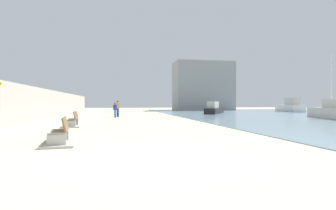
{
  "coord_description": "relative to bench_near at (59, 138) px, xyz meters",
  "views": [
    {
      "loc": [
        -0.62,
        -7.41,
        1.49
      ],
      "look_at": [
        3.46,
        13.82,
        1.33
      ],
      "focal_mm": 28.65,
      "sensor_mm": 36.0,
      "label": 1
    }
  ],
  "objects": [
    {
      "name": "bench_near",
      "position": [
        0.0,
        0.0,
        0.0
      ],
      "size": [
        1.33,
        2.21,
        0.98
      ],
      "color": "#ADAAA3",
      "rests_on": "ground"
    },
    {
      "name": "bench_far",
      "position": [
        -0.71,
        7.5,
        0.0
      ],
      "size": [
        1.15,
        2.12,
        0.98
      ],
      "color": "#ADAAA3",
      "rests_on": "ground"
    },
    {
      "name": "harbor_building",
      "position": [
        19.71,
        43.2,
        4.75
      ],
      "size": [
        12.0,
        6.0,
        9.97
      ],
      "primitive_type": "cube",
      "color": "gray",
      "rests_on": "ground"
    },
    {
      "name": "boat_outer",
      "position": [
        30.62,
        29.96,
        0.66
      ],
      "size": [
        2.9,
        6.77,
        2.33
      ],
      "color": "white",
      "rests_on": "water_bay"
    },
    {
      "name": "seawall",
      "position": [
        -4.85,
        15.2,
        1.17
      ],
      "size": [
        0.8,
        64.0,
        2.81
      ],
      "primitive_type": "cube",
      "color": "#ADAAA3",
      "rests_on": "ground"
    },
    {
      "name": "ground_plane",
      "position": [
        2.65,
        15.2,
        -0.23
      ],
      "size": [
        120.0,
        120.0,
        0.0
      ],
      "primitive_type": "plane",
      "color": "beige"
    },
    {
      "name": "boat_distant",
      "position": [
        22.28,
        11.75,
        0.5
      ],
      "size": [
        4.19,
        6.87,
        6.33
      ],
      "color": "beige",
      "rests_on": "water_bay"
    },
    {
      "name": "person_walking",
      "position": [
        1.88,
        17.89,
        0.67
      ],
      "size": [
        0.41,
        0.4,
        1.57
      ],
      "color": "teal",
      "rests_on": "ground"
    },
    {
      "name": "person_standing",
      "position": [
        2.15,
        19.12,
        0.81
      ],
      "size": [
        0.51,
        0.27,
        1.78
      ],
      "color": "navy",
      "rests_on": "ground"
    },
    {
      "name": "boat_far_left",
      "position": [
        15.41,
        25.25,
        0.41
      ],
      "size": [
        4.86,
        6.64,
        1.67
      ],
      "color": "black",
      "rests_on": "water_bay"
    }
  ]
}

